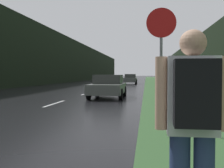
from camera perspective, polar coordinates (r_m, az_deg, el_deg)
grass_verge at (r=38.94m, az=11.09°, el=-0.10°), size 6.00×240.00×0.02m
lane_stripe_c at (r=13.58m, az=-11.58°, el=-3.91°), size 0.12×3.00×0.01m
lane_stripe_d at (r=20.32m, az=-5.30°, el=-1.95°), size 0.12×3.00×0.01m
lane_stripe_e at (r=27.19m, az=-2.17°, el=-0.96°), size 0.12×3.00×0.01m
treeline_far_side at (r=50.96m, az=-9.54°, el=4.83°), size 2.00×140.00×7.93m
treeline_near_side at (r=49.65m, az=17.22°, el=4.50°), size 2.00×140.00×7.33m
stop_sign at (r=7.09m, az=9.94°, el=6.05°), size 0.74×0.07×3.03m
hitchhiker_with_backpack at (r=2.38m, az=16.11°, el=-7.25°), size 0.61×0.42×1.75m
car_passing_near at (r=16.61m, az=-0.82°, el=-0.46°), size 1.97×4.36×1.36m
car_passing_far at (r=40.05m, az=3.73°, el=1.01°), size 1.86×4.46×1.44m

